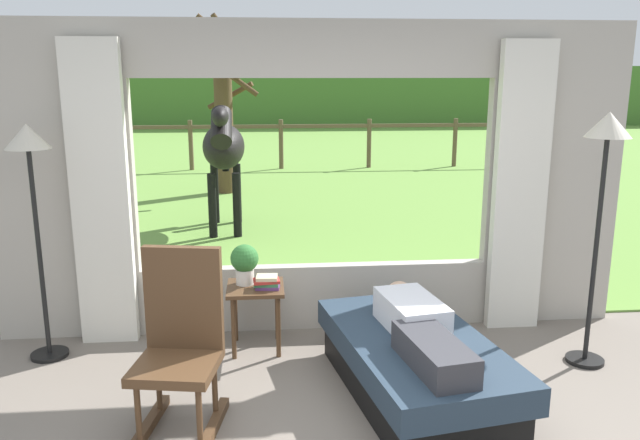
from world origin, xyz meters
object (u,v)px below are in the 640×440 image
pasture_tree (224,112)px  horse (224,148)px  potted_plant (245,262)px  book_stack (267,282)px  side_table (256,298)px  rocking_chair (180,343)px  floor_lamp_left (31,172)px  floor_lamp_right (605,163)px  reclining_person (418,326)px  recliner_sofa (415,365)px

pasture_tree → horse: bearing=-87.2°
potted_plant → book_stack: (0.17, -0.12, -0.13)m
side_table → potted_plant: (-0.08, 0.06, 0.28)m
rocking_chair → pasture_tree: bearing=101.0°
side_table → book_stack: size_ratio=2.48×
side_table → potted_plant: size_ratio=1.63×
floor_lamp_left → pasture_tree: (1.02, 6.67, 0.02)m
book_stack → horse: horse is taller
side_table → floor_lamp_right: size_ratio=0.28×
rocking_chair → floor_lamp_right: floor_lamp_right is taller
rocking_chair → reclining_person: bearing=16.9°
reclining_person → side_table: (-1.07, 0.90, -0.10)m
recliner_sofa → book_stack: (-0.98, 0.78, 0.35)m
potted_plant → pasture_tree: (-0.50, 6.61, 0.76)m
rocking_chair → pasture_tree: (-0.14, 7.75, 0.92)m
rocking_chair → floor_lamp_right: size_ratio=0.60×
book_stack → floor_lamp_right: bearing=-9.7°
floor_lamp_right → book_stack: bearing=170.3°
side_table → book_stack: bearing=-35.2°
rocking_chair → horse: bearing=99.9°
floor_lamp_right → pasture_tree: 7.77m
side_table → horse: bearing=96.5°
pasture_tree → recliner_sofa: bearing=-77.6°
recliner_sofa → rocking_chair: rocking_chair is taller
rocking_chair → potted_plant: bearing=82.3°
rocking_chair → potted_plant: rocking_chair is taller
recliner_sofa → pasture_tree: pasture_tree is taller
floor_lamp_right → pasture_tree: pasture_tree is taller
recliner_sofa → floor_lamp_left: size_ratio=1.02×
horse → potted_plant: bearing=93.8°
recliner_sofa → floor_lamp_right: floor_lamp_right is taller
recliner_sofa → potted_plant: 1.54m
floor_lamp_left → floor_lamp_right: size_ratio=0.95×
reclining_person → book_stack: (-0.98, 0.83, 0.05)m
floor_lamp_left → floor_lamp_right: 4.11m
book_stack → floor_lamp_left: 1.90m
recliner_sofa → reclining_person: 0.31m
rocking_chair → side_table: size_ratio=2.15×
recliner_sofa → horse: bearing=98.1°
recliner_sofa → floor_lamp_right: bearing=5.0°
potted_plant → floor_lamp_left: floor_lamp_left is taller
rocking_chair → floor_lamp_right: bearing=21.7°
rocking_chair → floor_lamp_left: 1.82m
rocking_chair → potted_plant: 1.21m
floor_lamp_left → pasture_tree: bearing=81.3°
rocking_chair → book_stack: 1.15m
horse → pasture_tree: (-0.14, 2.85, 0.31)m
book_stack → floor_lamp_left: floor_lamp_left is taller
pasture_tree → side_table: bearing=-85.0°
reclining_person → pasture_tree: pasture_tree is taller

